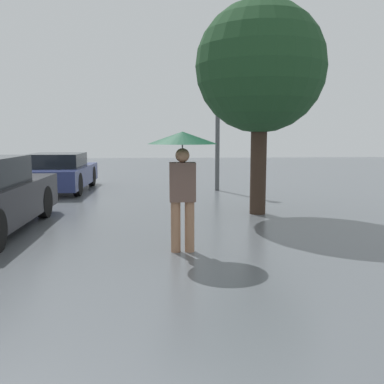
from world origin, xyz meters
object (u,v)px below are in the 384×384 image
Objects in this scene: tree at (260,68)px; pedestrian at (182,157)px; street_lamp at (218,113)px; parked_car_farthest at (59,173)px.

pedestrian is at bearing -121.07° from tree.
tree is at bearing -84.37° from street_lamp.
tree is at bearing -38.68° from parked_car_farthest.
tree is at bearing 58.93° from pedestrian.
pedestrian is 0.47× the size of street_lamp.
pedestrian is at bearing -101.35° from street_lamp.
parked_car_farthest is at bearing 141.32° from tree.
parked_car_farthest is 0.87× the size of tree.
parked_car_farthest is 1.03× the size of street_lamp.
tree is (1.76, 2.93, 1.68)m from pedestrian.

